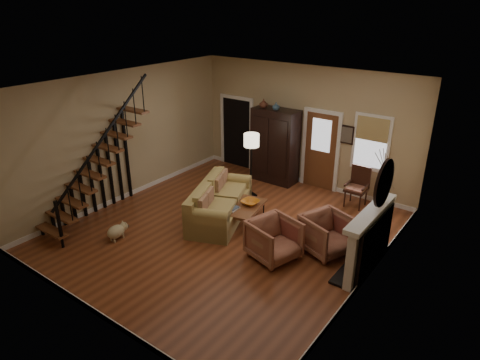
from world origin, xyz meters
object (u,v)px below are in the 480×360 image
Objects in this scene: side_chair at (356,188)px; coffee_table at (245,215)px; sofa at (220,202)px; armoire at (275,146)px; armchair_left at (274,240)px; floor_lamp at (251,166)px; armchair_right at (327,234)px.

coffee_table is at bearing -125.61° from side_chair.
armoire is at bearing 72.78° from sofa.
side_chair reaches higher than sofa.
armoire reaches higher than coffee_table.
sofa is 1.96× the size of coffee_table.
armoire is at bearing 48.05° from armchair_left.
floor_lamp is (0.07, -1.27, -0.19)m from armoire.
coffee_table is 1.29× the size of armchair_left.
sofa is at bearing -165.78° from coffee_table.
armoire is at bearing 175.52° from side_chair.
armchair_right is at bearing 0.49° from coffee_table.
coffee_table is 0.68× the size of floor_lamp.
coffee_table is 2.08m from armchair_right.
side_chair is (0.41, 3.21, 0.10)m from armchair_left.
coffee_table is (0.83, -2.60, -0.82)m from armoire.
sofa is 1.56m from floor_lamp.
armchair_right is at bearing -41.69° from armoire.
armchair_left is at bearing -31.76° from coffee_table.
side_chair is (1.72, 2.40, 0.28)m from coffee_table.
armoire is 2.30× the size of armchair_right.
side_chair is (2.48, 1.07, -0.35)m from floor_lamp.
sofa is 1.34× the size of floor_lamp.
armoire is 1.79× the size of coffee_table.
armoire is 1.29m from floor_lamp.
armchair_right is at bearing -26.83° from armchair_left.
armoire is 2.06× the size of side_chair.
floor_lamp is (-2.06, 2.14, 0.45)m from armchair_left.
armoire is 2.84m from sofa.
armchair_right reaches higher than coffee_table.
sofa is at bearing -85.39° from armoire.
armoire reaches higher than armchair_left.
armchair_left is at bearing -40.74° from sofa.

